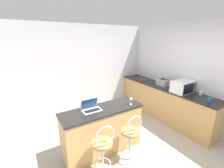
{
  "coord_description": "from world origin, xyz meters",
  "views": [
    {
      "loc": [
        -1.7,
        -1.62,
        2.21
      ],
      "look_at": [
        0.34,
        1.65,
        1.03
      ],
      "focal_mm": 24.0,
      "sensor_mm": 36.0,
      "label": 1
    }
  ],
  "objects_px": {
    "bar_stool_far": "(131,140)",
    "laptop": "(91,107)",
    "mug_white": "(201,93)",
    "toaster": "(163,82)",
    "mug_red": "(142,80)",
    "microwave": "(183,87)",
    "wine_glass_short": "(131,99)",
    "mug_blue": "(209,100)",
    "bar_stool_near": "(103,153)"
  },
  "relations": [
    {
      "from": "microwave",
      "to": "mug_white",
      "type": "distance_m",
      "value": 0.41
    },
    {
      "from": "mug_blue",
      "to": "laptop",
      "type": "bearing_deg",
      "value": 156.13
    },
    {
      "from": "laptop",
      "to": "bar_stool_far",
      "type": "bearing_deg",
      "value": -52.24
    },
    {
      "from": "bar_stool_far",
      "to": "wine_glass_short",
      "type": "xyz_separation_m",
      "value": [
        0.31,
        0.41,
        0.58
      ]
    },
    {
      "from": "laptop",
      "to": "mug_white",
      "type": "distance_m",
      "value": 2.61
    },
    {
      "from": "bar_stool_far",
      "to": "toaster",
      "type": "bearing_deg",
      "value": 26.28
    },
    {
      "from": "bar_stool_near",
      "to": "mug_red",
      "type": "xyz_separation_m",
      "value": [
        2.23,
        1.54,
        0.52
      ]
    },
    {
      "from": "mug_white",
      "to": "mug_blue",
      "type": "height_order",
      "value": "mug_blue"
    },
    {
      "from": "microwave",
      "to": "mug_red",
      "type": "xyz_separation_m",
      "value": [
        -0.18,
        1.25,
        -0.1
      ]
    },
    {
      "from": "microwave",
      "to": "toaster",
      "type": "relative_size",
      "value": 1.78
    },
    {
      "from": "laptop",
      "to": "toaster",
      "type": "height_order",
      "value": "laptop"
    },
    {
      "from": "laptop",
      "to": "wine_glass_short",
      "type": "bearing_deg",
      "value": -14.89
    },
    {
      "from": "microwave",
      "to": "wine_glass_short",
      "type": "relative_size",
      "value": 3.57
    },
    {
      "from": "laptop",
      "to": "toaster",
      "type": "distance_m",
      "value": 2.37
    },
    {
      "from": "bar_stool_near",
      "to": "bar_stool_far",
      "type": "xyz_separation_m",
      "value": [
        0.57,
        0.0,
        0.0
      ]
    },
    {
      "from": "bar_stool_far",
      "to": "microwave",
      "type": "xyz_separation_m",
      "value": [
        1.84,
        0.3,
        0.62
      ]
    },
    {
      "from": "bar_stool_far",
      "to": "laptop",
      "type": "distance_m",
      "value": 0.94
    },
    {
      "from": "mug_white",
      "to": "mug_blue",
      "type": "xyz_separation_m",
      "value": [
        -0.28,
        -0.33,
        0.0
      ]
    },
    {
      "from": "bar_stool_near",
      "to": "microwave",
      "type": "bearing_deg",
      "value": 6.99
    },
    {
      "from": "laptop",
      "to": "mug_white",
      "type": "xyz_separation_m",
      "value": [
        2.53,
        -0.66,
        -0.01
      ]
    },
    {
      "from": "wine_glass_short",
      "to": "laptop",
      "type": "bearing_deg",
      "value": 165.11
    },
    {
      "from": "bar_stool_far",
      "to": "laptop",
      "type": "relative_size",
      "value": 2.82
    },
    {
      "from": "mug_red",
      "to": "wine_glass_short",
      "type": "distance_m",
      "value": 1.77
    },
    {
      "from": "bar_stool_near",
      "to": "toaster",
      "type": "bearing_deg",
      "value": 20.73
    },
    {
      "from": "toaster",
      "to": "mug_blue",
      "type": "xyz_separation_m",
      "value": [
        -0.11,
        -1.3,
        -0.04
      ]
    },
    {
      "from": "mug_white",
      "to": "mug_red",
      "type": "relative_size",
      "value": 1.03
    },
    {
      "from": "mug_white",
      "to": "wine_glass_short",
      "type": "bearing_deg",
      "value": 165.32
    },
    {
      "from": "microwave",
      "to": "toaster",
      "type": "xyz_separation_m",
      "value": [
        0.03,
        0.63,
        -0.05
      ]
    },
    {
      "from": "toaster",
      "to": "wine_glass_short",
      "type": "height_order",
      "value": "toaster"
    },
    {
      "from": "bar_stool_near",
      "to": "toaster",
      "type": "distance_m",
      "value": 2.67
    },
    {
      "from": "toaster",
      "to": "bar_stool_far",
      "type": "bearing_deg",
      "value": -153.72
    },
    {
      "from": "toaster",
      "to": "mug_blue",
      "type": "relative_size",
      "value": 3.11
    },
    {
      "from": "mug_red",
      "to": "microwave",
      "type": "bearing_deg",
      "value": -81.92
    },
    {
      "from": "mug_blue",
      "to": "wine_glass_short",
      "type": "bearing_deg",
      "value": 151.74
    },
    {
      "from": "bar_stool_near",
      "to": "wine_glass_short",
      "type": "xyz_separation_m",
      "value": [
        0.88,
        0.41,
        0.58
      ]
    },
    {
      "from": "wine_glass_short",
      "to": "bar_stool_far",
      "type": "bearing_deg",
      "value": -126.75
    },
    {
      "from": "microwave",
      "to": "mug_white",
      "type": "relative_size",
      "value": 5.38
    },
    {
      "from": "microwave",
      "to": "toaster",
      "type": "height_order",
      "value": "microwave"
    },
    {
      "from": "mug_white",
      "to": "microwave",
      "type": "bearing_deg",
      "value": 121.26
    },
    {
      "from": "microwave",
      "to": "wine_glass_short",
      "type": "bearing_deg",
      "value": 175.74
    },
    {
      "from": "microwave",
      "to": "mug_white",
      "type": "bearing_deg",
      "value": -58.74
    },
    {
      "from": "mug_red",
      "to": "wine_glass_short",
      "type": "xyz_separation_m",
      "value": [
        -1.36,
        -1.13,
        0.06
      ]
    },
    {
      "from": "toaster",
      "to": "mug_blue",
      "type": "bearing_deg",
      "value": -94.71
    },
    {
      "from": "toaster",
      "to": "wine_glass_short",
      "type": "bearing_deg",
      "value": -161.81
    },
    {
      "from": "bar_stool_near",
      "to": "mug_blue",
      "type": "height_order",
      "value": "mug_blue"
    },
    {
      "from": "laptop",
      "to": "mug_white",
      "type": "bearing_deg",
      "value": -14.74
    },
    {
      "from": "bar_stool_near",
      "to": "bar_stool_far",
      "type": "relative_size",
      "value": 1.0
    },
    {
      "from": "laptop",
      "to": "microwave",
      "type": "distance_m",
      "value": 2.34
    },
    {
      "from": "bar_stool_near",
      "to": "wine_glass_short",
      "type": "height_order",
      "value": "wine_glass_short"
    },
    {
      "from": "bar_stool_far",
      "to": "mug_red",
      "type": "bearing_deg",
      "value": 42.87
    }
  ]
}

